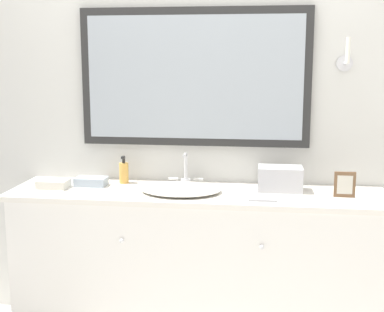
% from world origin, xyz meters
% --- Properties ---
extents(wall_back, '(8.00, 0.18, 2.55)m').
position_xyz_m(wall_back, '(-0.00, 0.55, 1.28)').
color(wall_back, silver).
rests_on(wall_back, ground_plane).
extents(vanity_counter, '(2.10, 0.52, 0.88)m').
position_xyz_m(vanity_counter, '(0.00, 0.26, 0.44)').
color(vanity_counter, white).
rests_on(vanity_counter, ground_plane).
extents(sink_basin, '(0.45, 0.40, 0.19)m').
position_xyz_m(sink_basin, '(-0.08, 0.25, 0.90)').
color(sink_basin, silver).
rests_on(sink_basin, vanity_counter).
extents(soap_bottle, '(0.06, 0.06, 0.16)m').
position_xyz_m(soap_bottle, '(-0.45, 0.41, 0.95)').
color(soap_bottle, gold).
rests_on(soap_bottle, vanity_counter).
extents(appliance_box, '(0.25, 0.16, 0.14)m').
position_xyz_m(appliance_box, '(0.46, 0.34, 0.95)').
color(appliance_box, '#BCBCC1').
rests_on(appliance_box, vanity_counter).
extents(picture_frame, '(0.11, 0.01, 0.14)m').
position_xyz_m(picture_frame, '(0.80, 0.24, 0.95)').
color(picture_frame, brown).
rests_on(picture_frame, vanity_counter).
extents(hand_towel_near_sink, '(0.17, 0.12, 0.05)m').
position_xyz_m(hand_towel_near_sink, '(-0.82, 0.24, 0.91)').
color(hand_towel_near_sink, silver).
rests_on(hand_towel_near_sink, vanity_counter).
extents(hand_towel_far_corner, '(0.18, 0.11, 0.05)m').
position_xyz_m(hand_towel_far_corner, '(-0.63, 0.32, 0.91)').
color(hand_towel_far_corner, '#A8B7C6').
rests_on(hand_towel_far_corner, vanity_counter).
extents(metal_tray, '(0.15, 0.11, 0.01)m').
position_xyz_m(metal_tray, '(0.36, 0.14, 0.89)').
color(metal_tray, '#ADADB2').
rests_on(metal_tray, vanity_counter).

